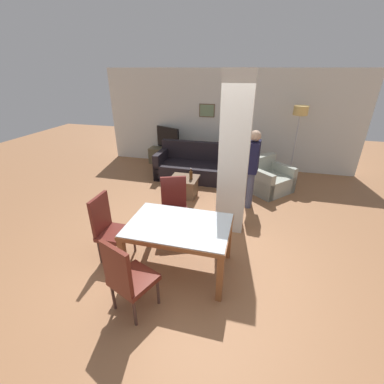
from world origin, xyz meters
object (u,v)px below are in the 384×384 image
dining_chair_near_left (127,276)px  sofa (197,167)px  tv_stand (169,156)px  armchair (268,180)px  dining_table (179,234)px  bottle (191,175)px  dining_chair_far_left (174,205)px  floor_lamp (300,118)px  tv_screen (168,138)px  standing_person (252,165)px  coffee_table (184,187)px  dining_chair_head_left (109,226)px

dining_chair_near_left → sofa: 4.33m
tv_stand → armchair: bearing=-23.0°
dining_table → bottle: size_ratio=5.39×
dining_table → dining_chair_far_left: (-0.35, 0.86, -0.05)m
bottle → floor_lamp: size_ratio=0.14×
tv_stand → floor_lamp: (3.55, -0.27, 1.35)m
dining_chair_far_left → bottle: dining_chair_far_left is taller
tv_screen → dining_chair_near_left: bearing=128.4°
standing_person → tv_screen: bearing=54.5°
coffee_table → dining_chair_head_left: bearing=-101.8°
dining_chair_head_left → coffee_table: bearing=168.2°
sofa → tv_stand: size_ratio=1.78×
dining_chair_head_left → armchair: 3.91m
floor_lamp → standing_person: size_ratio=1.15×
dining_chair_far_left → tv_screen: 3.76m
sofa → bottle: (0.14, -1.14, 0.24)m
floor_lamp → dining_chair_head_left: bearing=-125.7°
dining_chair_near_left → standing_person: size_ratio=0.64×
dining_chair_head_left → bottle: (0.66, 2.31, -0.01)m
coffee_table → tv_stand: size_ratio=0.53×
dining_chair_far_left → tv_screen: tv_screen is taller
tv_stand → coffee_table: bearing=-61.8°
bottle → coffee_table: bearing=170.5°
sofa → tv_screen: size_ratio=2.65×
dining_chair_head_left → tv_stand: bearing=-172.1°
armchair → dining_table: bearing=19.5°
standing_person → tv_stand: bearing=54.5°
floor_lamp → tv_screen: bearing=175.6°
dining_table → armchair: 3.37m
bottle → tv_stand: size_ratio=0.22×
dining_chair_near_left → standing_person: (1.22, 3.09, 0.38)m
dining_table → coffee_table: 2.44m
dining_table → sofa: sofa is taller
armchair → standing_person: bearing=18.2°
dining_table → dining_chair_near_left: bearing=-112.0°
tv_screen → coffee_table: bearing=142.2°
tv_stand → dining_chair_head_left: bearing=-82.1°
armchair → coffee_table: armchair is taller
armchair → floor_lamp: (0.60, 0.98, 1.31)m
floor_lamp → dining_chair_near_left: bearing=-113.9°
coffee_table → standing_person: (1.48, -0.11, 0.71)m
dining_chair_far_left → armchair: 2.78m
dining_chair_near_left → dining_chair_head_left: size_ratio=1.00×
dining_table → floor_lamp: 4.60m
bottle → sofa: bearing=96.9°
dining_chair_near_left → armchair: bearing=90.1°
dining_chair_head_left → coffee_table: 2.41m
coffee_table → floor_lamp: size_ratio=0.33×
sofa → standing_person: size_ratio=1.29×
dining_chair_near_left → floor_lamp: (2.20, 4.96, 1.03)m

